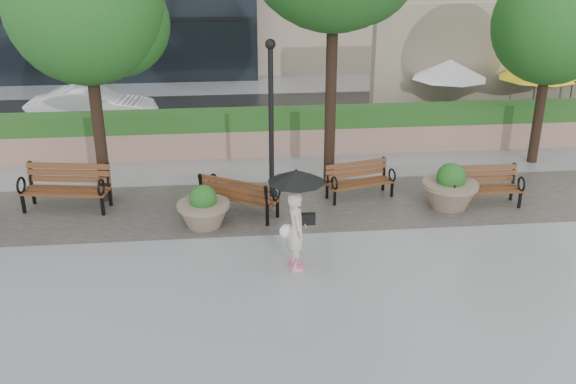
{
  "coord_description": "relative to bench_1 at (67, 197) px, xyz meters",
  "views": [
    {
      "loc": [
        -0.57,
        -11.25,
        6.23
      ],
      "look_at": [
        0.71,
        1.19,
        1.1
      ],
      "focal_mm": 40.0,
      "sensor_mm": 36.0,
      "label": 1
    }
  ],
  "objects": [
    {
      "name": "car_right",
      "position": [
        -0.56,
        6.96,
        0.37
      ],
      "size": [
        4.19,
        1.5,
        1.38
      ],
      "primitive_type": "imported",
      "rotation": [
        0.0,
        0.0,
        1.56
      ],
      "color": "white",
      "rests_on": "ground"
    },
    {
      "name": "bench_3",
      "position": [
        7.1,
        0.01,
        -0.06
      ],
      "size": [
        1.76,
        1.05,
        0.89
      ],
      "rotation": [
        0.0,
        0.0,
        0.25
      ],
      "color": "brown",
      "rests_on": "ground"
    },
    {
      "name": "patio_umb_yellow_a",
      "position": [
        14.03,
        5.34,
        1.67
      ],
      "size": [
        2.5,
        2.5,
        2.3
      ],
      "color": "black",
      "rests_on": "ground"
    },
    {
      "name": "planter_left",
      "position": [
        3.26,
        -1.28,
        0.07
      ],
      "size": [
        1.18,
        1.18,
        0.99
      ],
      "color": "#7F6B56",
      "rests_on": "ground"
    },
    {
      "name": "tree_0",
      "position": [
        0.97,
        0.6,
        4.23
      ],
      "size": [
        3.59,
        3.52,
        6.43
      ],
      "color": "black",
      "rests_on": "ground"
    },
    {
      "name": "patio_umb_yellow_b",
      "position": [
        15.68,
        5.94,
        1.67
      ],
      "size": [
        2.5,
        2.5,
        2.3
      ],
      "color": "black",
      "rests_on": "ground"
    },
    {
      "name": "tree_2",
      "position": [
        12.78,
        2.24,
        3.45
      ],
      "size": [
        3.33,
        3.21,
        5.48
      ],
      "color": "black",
      "rests_on": "ground"
    },
    {
      "name": "cafe_wall",
      "position": [
        13.88,
        6.7,
        1.68
      ],
      "size": [
        10.0,
        0.6,
        4.0
      ],
      "primitive_type": "cube",
      "color": "tan",
      "rests_on": "ground"
    },
    {
      "name": "bench_1",
      "position": [
        0.0,
        0.0,
        0.0
      ],
      "size": [
        2.11,
        1.12,
        1.08
      ],
      "rotation": [
        0.0,
        0.0,
        -0.17
      ],
      "color": "brown",
      "rests_on": "ground"
    },
    {
      "name": "planter_right",
      "position": [
        9.12,
        -0.8,
        0.12
      ],
      "size": [
        1.34,
        1.34,
        1.12
      ],
      "color": "#7F6B56",
      "rests_on": "ground"
    },
    {
      "name": "ground",
      "position": [
        4.38,
        -3.3,
        -0.32
      ],
      "size": [
        100.0,
        100.0,
        0.0
      ],
      "primitive_type": "plane",
      "color": "gray",
      "rests_on": "ground"
    },
    {
      "name": "pedestrian",
      "position": [
        5.11,
        -3.35,
        0.92
      ],
      "size": [
        1.11,
        1.11,
        2.03
      ],
      "rotation": [
        0.0,
        0.0,
        1.64
      ],
      "color": "beige",
      "rests_on": "ground"
    },
    {
      "name": "bench_2",
      "position": [
        4.08,
        -0.75,
        -0.03
      ],
      "size": [
        1.92,
        1.57,
        0.98
      ],
      "rotation": [
        0.0,
        0.0,
        2.59
      ],
      "color": "brown",
      "rests_on": "ground"
    },
    {
      "name": "cobble_strip",
      "position": [
        4.38,
        -0.3,
        -0.32
      ],
      "size": [
        28.0,
        3.2,
        0.01
      ],
      "primitive_type": "cube",
      "color": "#383330",
      "rests_on": "ground"
    },
    {
      "name": "asphalt_street",
      "position": [
        4.38,
        7.7,
        -0.32
      ],
      "size": [
        40.0,
        7.0,
        0.0
      ],
      "primitive_type": "cube",
      "color": "black",
      "rests_on": "ground"
    },
    {
      "name": "hedge_wall",
      "position": [
        4.38,
        3.7,
        0.34
      ],
      "size": [
        24.0,
        0.8,
        1.35
      ],
      "color": "#A17668",
      "rests_on": "ground"
    },
    {
      "name": "bench_4",
      "position": [
        9.95,
        -0.77,
        -0.04
      ],
      "size": [
        1.8,
        0.74,
        0.95
      ],
      "rotation": [
        0.0,
        0.0,
        -0.01
      ],
      "color": "brown",
      "rests_on": "ground"
    },
    {
      "name": "lamppost",
      "position": [
        4.89,
        -0.14,
        1.43
      ],
      "size": [
        0.28,
        0.28,
        3.99
      ],
      "color": "black",
      "rests_on": "ground"
    },
    {
      "name": "cafe_hedge",
      "position": [
        13.38,
        4.5,
        0.13
      ],
      "size": [
        8.0,
        0.5,
        0.9
      ],
      "primitive_type": "cube",
      "color": "#184818",
      "rests_on": "ground"
    },
    {
      "name": "patio_umb_white",
      "position": [
        11.2,
        5.66,
        1.67
      ],
      "size": [
        2.5,
        2.5,
        2.3
      ],
      "color": "black",
      "rests_on": "ground"
    }
  ]
}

